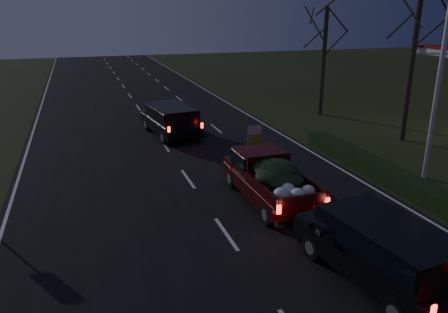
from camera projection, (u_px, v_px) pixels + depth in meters
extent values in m
plane|color=black|center=(226.00, 234.00, 13.77)|extent=(120.00, 120.00, 0.00)
cube|color=black|center=(226.00, 234.00, 13.77)|extent=(14.00, 120.00, 0.02)
cube|color=black|center=(376.00, 168.00, 18.72)|extent=(1.00, 10.00, 0.60)
cylinder|color=silver|center=(441.00, 70.00, 17.00)|extent=(0.20, 0.20, 9.00)
cylinder|color=black|center=(412.00, 61.00, 22.47)|extent=(0.28, 0.28, 8.50)
cylinder|color=black|center=(323.00, 62.00, 28.71)|extent=(0.28, 0.28, 7.00)
cube|color=#3C0808|center=(268.00, 186.00, 16.11)|extent=(1.96, 4.79, 0.52)
cube|color=#3C0808|center=(260.00, 160.00, 16.65)|extent=(1.78, 1.55, 0.86)
cube|color=black|center=(260.00, 158.00, 16.62)|extent=(1.88, 1.45, 0.52)
cube|color=#3C0808|center=(284.00, 191.00, 14.90)|extent=(1.80, 2.69, 0.06)
ellipsoid|color=black|center=(279.00, 174.00, 15.21)|extent=(1.55, 1.73, 0.57)
cylinder|color=gray|center=(247.00, 152.00, 15.40)|extent=(0.03, 0.03, 1.91)
cube|color=red|center=(255.00, 130.00, 15.23)|extent=(0.50, 0.03, 0.32)
cube|color=gold|center=(254.00, 141.00, 15.35)|extent=(0.50, 0.03, 0.32)
cube|color=black|center=(170.00, 124.00, 24.61)|extent=(2.65, 5.08, 0.61)
cube|color=black|center=(171.00, 113.00, 24.18)|extent=(2.35, 3.76, 0.81)
cube|color=black|center=(171.00, 112.00, 24.15)|extent=(2.44, 3.68, 0.49)
cube|color=black|center=(378.00, 259.00, 11.26)|extent=(2.55, 5.02, 0.60)
cube|color=black|center=(389.00, 240.00, 10.82)|extent=(2.28, 3.71, 0.80)
cube|color=black|center=(389.00, 237.00, 10.80)|extent=(2.37, 3.62, 0.48)
cube|color=black|center=(320.00, 232.00, 11.42)|extent=(0.13, 0.23, 0.16)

